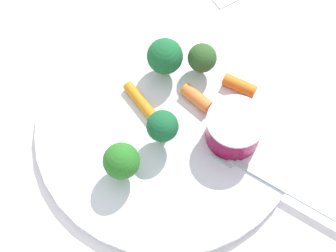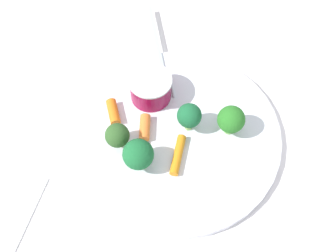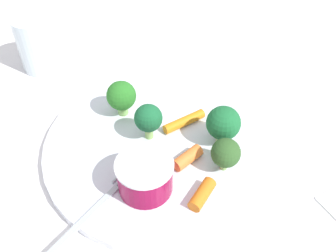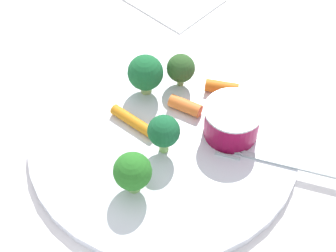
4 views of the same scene
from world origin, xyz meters
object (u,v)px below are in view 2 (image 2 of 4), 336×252
sauce_cup (151,88)px  broccoli_floret_3 (231,122)px  broccoli_floret_2 (189,116)px  carrot_stick_2 (113,112)px  carrot_stick_0 (145,127)px  broccoli_floret_1 (138,155)px  carrot_stick_1 (180,155)px  fork (159,51)px  plate (176,135)px  broccoli_floret_0 (117,136)px

sauce_cup → broccoli_floret_3: bearing=56.8°
broccoli_floret_2 → broccoli_floret_3: same height
carrot_stick_2 → broccoli_floret_2: bearing=75.1°
broccoli_floret_3 → carrot_stick_0: broccoli_floret_3 is taller
broccoli_floret_2 → broccoli_floret_3: size_ratio=1.00×
sauce_cup → broccoli_floret_1: (0.11, -0.02, 0.01)m
carrot_stick_1 → broccoli_floret_2: bearing=160.5°
broccoli_floret_2 → fork: bearing=-166.3°
broccoli_floret_1 → fork: 0.21m
plate → carrot_stick_1: 0.04m
broccoli_floret_0 → carrot_stick_2: size_ratio=1.11×
plate → broccoli_floret_2: 0.04m
broccoli_floret_1 → broccoli_floret_2: broccoli_floret_1 is taller
sauce_cup → carrot_stick_2: (0.03, -0.06, -0.01)m
carrot_stick_1 → fork: carrot_stick_1 is taller
broccoli_floret_2 → fork: 0.15m
broccoli_floret_2 → carrot_stick_0: bearing=-89.6°
broccoli_floret_3 → fork: (-0.16, -0.09, -0.03)m
carrot_stick_1 → fork: 0.19m
plate → carrot_stick_2: (-0.04, -0.09, 0.01)m
fork → broccoli_floret_2: bearing=13.7°
carrot_stick_2 → fork: carrot_stick_2 is taller
broccoli_floret_2 → carrot_stick_0: broccoli_floret_2 is taller
fork → sauce_cup: bearing=-10.8°
sauce_cup → broccoli_floret_0: size_ratio=1.46×
broccoli_floret_1 → fork: broccoli_floret_1 is taller
plate → sauce_cup: sauce_cup is taller
broccoli_floret_3 → carrot_stick_0: 0.12m
sauce_cup → carrot_stick_1: sauce_cup is taller
broccoli_floret_2 → carrot_stick_2: (-0.03, -0.11, -0.02)m
fork → plate: bearing=6.1°
broccoli_floret_3 → fork: 0.19m
carrot_stick_2 → fork: size_ratio=0.21×
plate → broccoli_floret_3: 0.08m
carrot_stick_2 → fork: 0.14m
broccoli_floret_2 → carrot_stick_1: bearing=-19.5°
carrot_stick_0 → carrot_stick_1: size_ratio=0.65×
broccoli_floret_3 → fork: size_ratio=0.26×
broccoli_floret_0 → broccoli_floret_3: (-0.01, 0.16, 0.00)m
plate → carrot_stick_0: size_ratio=7.84×
carrot_stick_1 → carrot_stick_2: 0.12m
broccoli_floret_2 → carrot_stick_0: 0.07m
carrot_stick_1 → broccoli_floret_3: bearing=114.7°
broccoli_floret_2 → broccoli_floret_0: bearing=-77.7°
broccoli_floret_3 → carrot_stick_1: size_ratio=0.85×
broccoli_floret_0 → carrot_stick_2: (-0.05, -0.01, -0.02)m
sauce_cup → broccoli_floret_0: broccoli_floret_0 is taller
plate → carrot_stick_2: 0.10m
plate → broccoli_floret_1: broccoli_floret_1 is taller
sauce_cup → carrot_stick_0: size_ratio=1.65×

